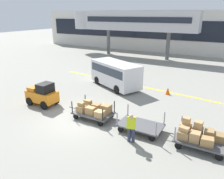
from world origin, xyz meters
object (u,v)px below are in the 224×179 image
(baggage_cart_middle, at_px, (140,125))
(baggage_handler, at_px, (131,127))
(safety_cone_near, at_px, (168,91))
(baggage_cart_tail, at_px, (199,136))
(shuttle_van, at_px, (115,73))
(baggage_tug, at_px, (42,94))
(baggage_cart_lead, at_px, (94,110))

(baggage_cart_middle, xyz_separation_m, baggage_handler, (0.02, -1.22, 0.52))
(baggage_handler, distance_m, safety_cone_near, 7.51)
(safety_cone_near, bearing_deg, baggage_cart_tail, -62.64)
(shuttle_van, height_order, safety_cone_near, shuttle_van)
(shuttle_van, bearing_deg, safety_cone_near, 4.66)
(baggage_handler, xyz_separation_m, safety_cone_near, (-0.36, 7.47, -0.59))
(baggage_tug, relative_size, shuttle_van, 0.41)
(baggage_cart_tail, bearing_deg, baggage_cart_lead, -179.97)
(baggage_tug, height_order, shuttle_van, shuttle_van)
(baggage_cart_lead, xyz_separation_m, safety_cone_near, (2.64, 6.22, -0.26))
(baggage_tug, bearing_deg, baggage_handler, -9.85)
(baggage_cart_tail, height_order, safety_cone_near, baggage_cart_tail)
(baggage_handler, bearing_deg, safety_cone_near, 92.74)
(baggage_tug, distance_m, baggage_cart_lead, 4.19)
(baggage_cart_middle, height_order, shuttle_van, shuttle_van)
(baggage_tug, xyz_separation_m, baggage_cart_tail, (10.04, 0.01, -0.18))
(baggage_cart_tail, xyz_separation_m, safety_cone_near, (-3.22, 6.22, -0.30))
(baggage_cart_middle, distance_m, shuttle_van, 7.63)
(baggage_cart_tail, xyz_separation_m, shuttle_van, (-7.64, 5.86, 0.66))
(baggage_cart_tail, relative_size, shuttle_van, 0.58)
(baggage_cart_tail, bearing_deg, baggage_handler, -156.27)
(safety_cone_near, bearing_deg, shuttle_van, -175.34)
(baggage_cart_lead, xyz_separation_m, baggage_cart_tail, (5.86, 0.00, 0.04))
(baggage_cart_middle, xyz_separation_m, baggage_cart_tail, (2.88, 0.04, 0.23))
(baggage_cart_tail, relative_size, baggage_handler, 1.92)
(baggage_cart_lead, distance_m, safety_cone_near, 6.76)
(shuttle_van, bearing_deg, baggage_cart_tail, -37.46)
(baggage_cart_lead, distance_m, shuttle_van, 6.17)
(baggage_cart_middle, xyz_separation_m, shuttle_van, (-4.76, 5.89, 0.89))
(baggage_cart_middle, bearing_deg, baggage_cart_tail, 0.71)
(baggage_cart_tail, distance_m, baggage_handler, 3.14)
(baggage_cart_lead, height_order, baggage_handler, baggage_handler)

